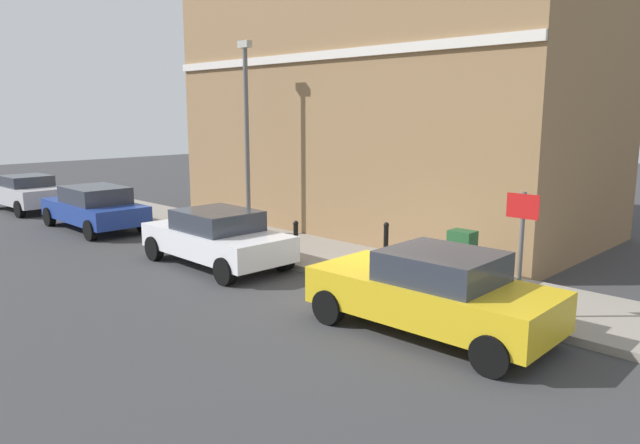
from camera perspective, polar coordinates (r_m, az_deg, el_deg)
name	(u,v)px	position (r m, az deg, el deg)	size (l,w,h in m)	color
ground	(371,299)	(12.42, 4.93, -7.40)	(80.00, 80.00, 0.00)	#38383A
sidewalk	(254,239)	(17.75, -6.44, -1.68)	(2.80, 30.00, 0.15)	gray
corner_building	(390,105)	(19.95, 6.78, 11.23)	(7.00, 13.42, 8.16)	olive
car_yellow	(433,291)	(10.46, 10.87, -6.61)	(2.04, 4.35, 1.50)	gold
car_white	(216,237)	(15.03, -10.00, -1.43)	(2.05, 4.30, 1.42)	silver
car_blue	(95,207)	(20.78, -21.01, 1.36)	(2.03, 4.44, 1.44)	navy
car_silver	(27,192)	(25.85, -26.53, 2.59)	(1.95, 3.99, 1.40)	#B7B7BC
utility_cabinet	(461,258)	(13.26, 13.54, -3.43)	(0.46, 0.61, 1.15)	#1E4C28
bollard_near_cabinet	(386,242)	(14.51, 6.41, -1.90)	(0.14, 0.14, 1.04)	black
bollard_far_kerb	(296,240)	(14.63, -2.35, -1.74)	(0.14, 0.14, 1.04)	black
street_sign	(521,236)	(11.05, 18.93, -1.29)	(0.08, 0.60, 2.30)	#59595B
lamppost	(247,130)	(17.85, -7.12, 8.82)	(0.20, 0.44, 5.72)	#59595B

